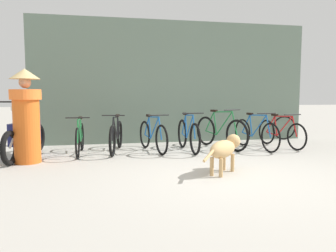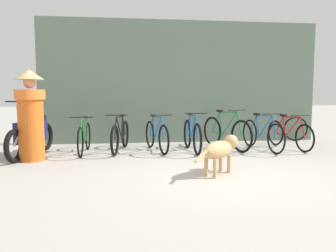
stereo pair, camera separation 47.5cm
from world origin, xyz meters
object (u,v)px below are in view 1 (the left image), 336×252
at_px(bicycle_1, 116,136).
at_px(bicycle_5, 255,134).
at_px(bicycle_6, 281,133).
at_px(stray_dog, 225,148).
at_px(bicycle_2, 153,136).
at_px(motorcycle, 25,135).
at_px(bicycle_4, 220,132).
at_px(bicycle_3, 188,135).
at_px(spare_tire_left, 284,128).
at_px(person_in_robes, 26,114).
at_px(bicycle_0, 80,138).

distance_m(bicycle_1, bicycle_5, 3.12).
height_order(bicycle_6, stray_dog, bicycle_6).
bearing_deg(stray_dog, bicycle_2, 65.62).
relative_size(bicycle_1, stray_dog, 1.81).
height_order(bicycle_5, motorcycle, motorcycle).
relative_size(bicycle_2, bicycle_4, 0.94).
distance_m(bicycle_4, bicycle_6, 1.45).
height_order(bicycle_2, bicycle_4, bicycle_4).
bearing_deg(bicycle_1, bicycle_6, 99.29).
relative_size(bicycle_3, stray_dog, 1.73).
distance_m(motorcycle, spare_tire_left, 6.48).
height_order(bicycle_4, spare_tire_left, bicycle_4).
height_order(motorcycle, person_in_robes, person_in_robes).
xyz_separation_m(bicycle_6, person_in_robes, (-5.43, -0.71, 0.55)).
relative_size(bicycle_2, bicycle_6, 0.98).
bearing_deg(motorcycle, bicycle_5, 100.79).
bearing_deg(spare_tire_left, person_in_robes, -163.38).
height_order(bicycle_0, bicycle_3, bicycle_3).
bearing_deg(bicycle_0, bicycle_5, 90.49).
height_order(bicycle_1, bicycle_2, bicycle_1).
bearing_deg(bicycle_1, stray_dog, 46.31).
relative_size(stray_dog, person_in_robes, 0.55).
relative_size(bicycle_0, person_in_robes, 0.93).
xyz_separation_m(bicycle_0, bicycle_6, (4.56, 0.03, -0.00)).
height_order(bicycle_4, stray_dog, bicycle_4).
height_order(bicycle_1, bicycle_5, bicycle_5).
bearing_deg(motorcycle, person_in_robes, 25.13).
distance_m(bicycle_0, spare_tire_left, 5.46).
height_order(bicycle_3, spare_tire_left, bicycle_3).
xyz_separation_m(bicycle_0, bicycle_3, (2.29, -0.06, 0.02)).
height_order(bicycle_2, motorcycle, motorcycle).
bearing_deg(bicycle_2, stray_dog, 8.19).
height_order(bicycle_0, person_in_robes, person_in_robes).
bearing_deg(stray_dog, bicycle_0, 93.07).
distance_m(bicycle_1, motorcycle, 1.79).
bearing_deg(spare_tire_left, bicycle_5, -139.41).
relative_size(bicycle_3, motorcycle, 0.81).
distance_m(bicycle_5, motorcycle, 4.87).
bearing_deg(bicycle_1, bicycle_4, 101.60).
xyz_separation_m(bicycle_4, bicycle_5, (0.75, -0.25, -0.02)).
distance_m(bicycle_2, bicycle_4, 1.59).
bearing_deg(bicycle_1, bicycle_5, 96.83).
xyz_separation_m(motorcycle, spare_tire_left, (6.33, 1.37, -0.13)).
relative_size(bicycle_2, motorcycle, 0.80).
xyz_separation_m(bicycle_1, motorcycle, (-1.75, -0.32, 0.12)).
xyz_separation_m(stray_dog, spare_tire_left, (2.99, 3.27, -0.06)).
distance_m(person_in_robes, spare_tire_left, 6.49).
height_order(bicycle_0, bicycle_1, bicycle_1).
height_order(bicycle_4, person_in_robes, person_in_robes).
bearing_deg(bicycle_6, motorcycle, -97.49).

